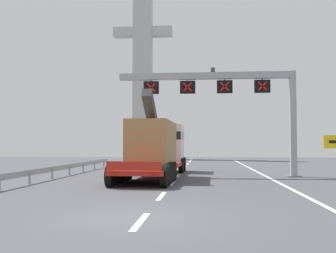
# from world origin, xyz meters

# --- Properties ---
(ground) EXTENTS (112.00, 112.00, 0.00)m
(ground) POSITION_xyz_m (0.00, 0.00, 0.00)
(ground) COLOR #4C4C51
(lane_markings) EXTENTS (0.20, 56.61, 0.01)m
(lane_markings) POSITION_xyz_m (0.33, 21.00, 0.01)
(lane_markings) COLOR silver
(lane_markings) RESTS_ON ground
(edge_line_right) EXTENTS (0.20, 63.00, 0.01)m
(edge_line_right) POSITION_xyz_m (6.20, 12.00, 0.01)
(edge_line_right) COLOR silver
(edge_line_right) RESTS_ON ground
(overhead_lane_gantry) EXTENTS (12.05, 0.90, 7.29)m
(overhead_lane_gantry) POSITION_xyz_m (3.79, 15.34, 5.67)
(overhead_lane_gantry) COLOR #9EA0A5
(overhead_lane_gantry) RESTS_ON ground
(heavy_haul_truck_red) EXTENTS (3.37, 14.12, 5.30)m
(heavy_haul_truck_red) POSITION_xyz_m (-1.00, 15.33, 1.99)
(heavy_haul_truck_red) COLOR red
(heavy_haul_truck_red) RESTS_ON ground
(guardrail_left) EXTENTS (0.13, 28.66, 0.76)m
(guardrail_left) POSITION_xyz_m (-7.27, 12.33, 0.56)
(guardrail_left) COLOR #999EA3
(guardrail_left) RESTS_ON ground
(bridge_pylon_distant) EXTENTS (9.00, 2.00, 31.15)m
(bridge_pylon_distant) POSITION_xyz_m (-7.14, 48.11, 15.96)
(bridge_pylon_distant) COLOR #B7B7B2
(bridge_pylon_distant) RESTS_ON ground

